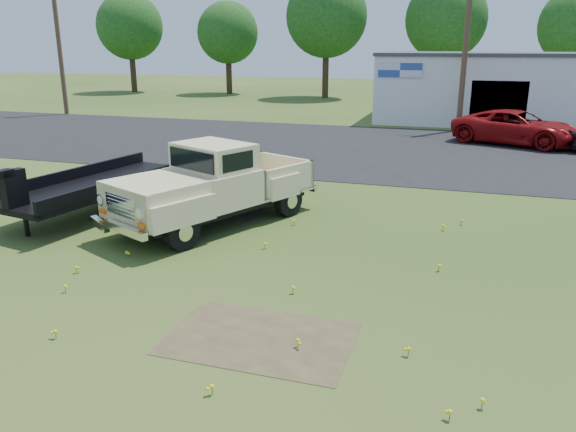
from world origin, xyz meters
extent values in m
plane|color=#2A4917|center=(0.00, 0.00, 0.00)|extent=(140.00, 140.00, 0.00)
cube|color=black|center=(0.00, 15.00, 0.00)|extent=(90.00, 14.00, 0.02)
cube|color=#493D27|center=(1.50, -3.00, 0.00)|extent=(3.00, 2.00, 0.01)
cube|color=#493D27|center=(-2.00, 3.50, 0.00)|extent=(2.20, 1.60, 0.01)
cube|color=silver|center=(6.00, 27.00, 2.00)|extent=(14.00, 8.00, 4.00)
cube|color=#3F3F44|center=(6.00, 27.00, 4.05)|extent=(14.20, 8.20, 0.20)
cube|color=black|center=(6.00, 23.05, 1.60)|extent=(3.00, 0.10, 2.20)
cube|color=silver|center=(0.50, 22.95, 3.20)|extent=(2.50, 0.08, 0.80)
cylinder|color=#4C3123|center=(-22.00, 22.00, 4.50)|extent=(0.30, 0.30, 9.00)
cylinder|color=#4C3123|center=(4.00, 22.00, 4.50)|extent=(0.30, 0.30, 9.00)
cylinder|color=#382819|center=(-28.00, 40.00, 1.80)|extent=(0.56, 0.56, 3.60)
sphere|color=#134514|center=(-28.00, 40.00, 6.32)|extent=(6.40, 6.40, 6.40)
cylinder|color=#382819|center=(-18.00, 41.00, 1.62)|extent=(0.56, 0.56, 3.24)
sphere|color=#134514|center=(-18.00, 41.00, 5.69)|extent=(5.76, 5.76, 5.76)
cylinder|color=#382819|center=(-8.00, 39.50, 1.98)|extent=(0.56, 0.56, 3.96)
sphere|color=#134514|center=(-8.00, 39.50, 6.95)|extent=(7.04, 7.04, 7.04)
cylinder|color=#382819|center=(2.00, 40.50, 1.89)|extent=(0.56, 0.56, 3.78)
sphere|color=#134514|center=(2.00, 40.50, 6.64)|extent=(6.72, 6.72, 6.72)
cylinder|color=#382819|center=(12.00, 39.00, 1.71)|extent=(0.56, 0.56, 3.42)
imported|color=maroon|center=(6.69, 18.16, 0.80)|extent=(6.36, 4.57, 1.61)
camera|label=1|loc=(4.42, -10.66, 4.61)|focal=35.00mm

